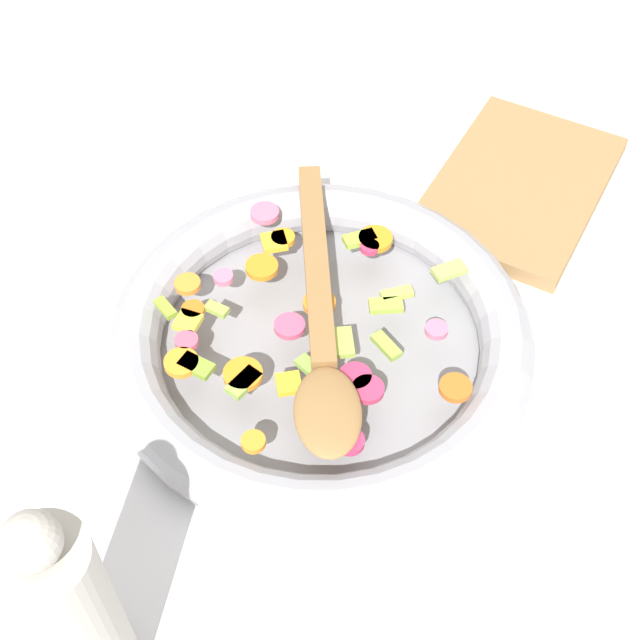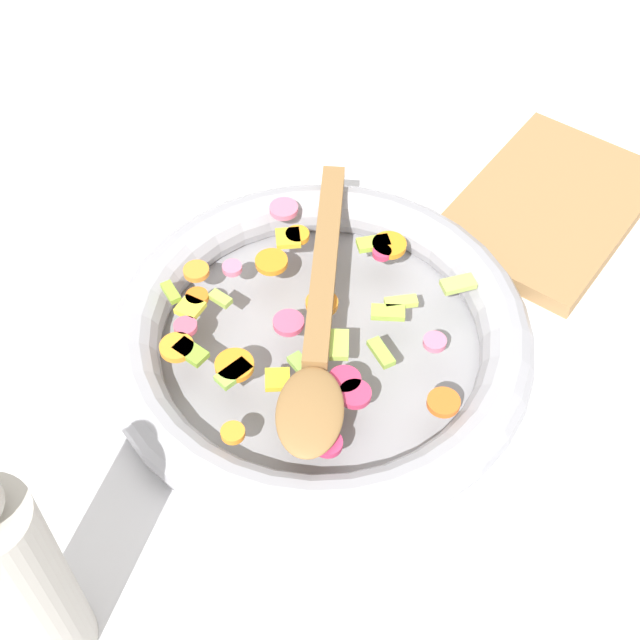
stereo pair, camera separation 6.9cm
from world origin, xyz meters
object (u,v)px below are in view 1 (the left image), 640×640
Objects in this scene: skillet at (320,339)px; cutting_board at (519,186)px; pepper_mill at (70,614)px; wooden_spoon at (321,328)px.

cutting_board is (-0.30, 0.09, -0.01)m from skillet.
pepper_mill is at bearing -0.45° from skillet.
skillet is at bearing -148.07° from wooden_spoon.
pepper_mill is at bearing -2.31° from wooden_spoon.
skillet is at bearing -15.87° from cutting_board.
skillet reaches higher than cutting_board.
pepper_mill is 0.65m from cutting_board.
skillet is 1.28× the size of wooden_spoon.
pepper_mill is (0.32, -0.01, 0.04)m from wooden_spoon.
cutting_board is at bearing 164.13° from skillet.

